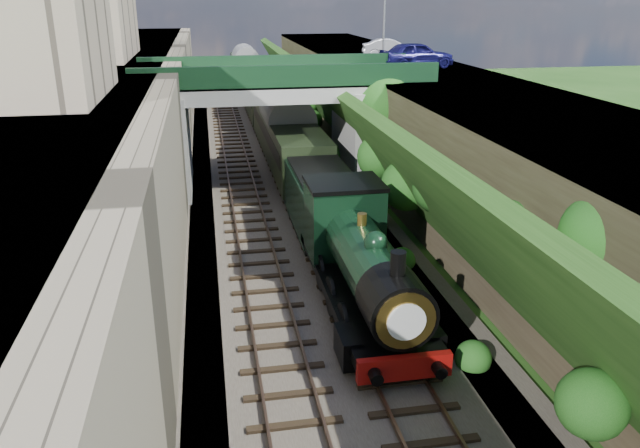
% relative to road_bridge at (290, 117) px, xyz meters
% --- Properties ---
extents(trackbed, '(10.00, 90.00, 0.20)m').
position_rel_road_bridge_xyz_m(trackbed, '(-0.94, -4.00, -3.98)').
color(trackbed, '#473F38').
rests_on(trackbed, ground).
extents(retaining_wall, '(1.00, 90.00, 7.00)m').
position_rel_road_bridge_xyz_m(retaining_wall, '(-6.44, -4.00, -0.58)').
color(retaining_wall, '#756B56').
rests_on(retaining_wall, ground).
extents(street_plateau_left, '(6.00, 90.00, 7.00)m').
position_rel_road_bridge_xyz_m(street_plateau_left, '(-9.94, -4.00, -0.58)').
color(street_plateau_left, '#262628').
rests_on(street_plateau_left, ground).
extents(street_plateau_right, '(8.00, 90.00, 6.25)m').
position_rel_road_bridge_xyz_m(street_plateau_right, '(8.56, -4.00, -0.95)').
color(street_plateau_right, '#262628').
rests_on(street_plateau_right, ground).
extents(embankment_slope, '(4.70, 90.00, 6.42)m').
position_rel_road_bridge_xyz_m(embankment_slope, '(4.05, -5.69, -1.32)').
color(embankment_slope, '#1E4714').
rests_on(embankment_slope, ground).
extents(track_left, '(2.50, 90.00, 0.20)m').
position_rel_road_bridge_xyz_m(track_left, '(-2.94, -4.00, -3.83)').
color(track_left, black).
rests_on(track_left, trackbed).
extents(track_right, '(2.50, 90.00, 0.20)m').
position_rel_road_bridge_xyz_m(track_right, '(0.26, -4.00, -3.83)').
color(track_right, black).
rests_on(track_right, trackbed).
extents(road_bridge, '(16.00, 6.40, 7.25)m').
position_rel_road_bridge_xyz_m(road_bridge, '(0.00, 0.00, 0.00)').
color(road_bridge, gray).
rests_on(road_bridge, ground).
extents(building_far, '(5.00, 10.00, 6.00)m').
position_rel_road_bridge_xyz_m(building_far, '(-11.44, 6.00, 5.92)').
color(building_far, gray).
rests_on(building_far, street_plateau_left).
extents(building_near, '(4.00, 8.00, 4.00)m').
position_rel_road_bridge_xyz_m(building_near, '(-10.44, -10.00, 4.92)').
color(building_near, gray).
rests_on(building_near, street_plateau_left).
extents(tree, '(3.60, 3.80, 6.60)m').
position_rel_road_bridge_xyz_m(tree, '(4.97, -2.21, 0.57)').
color(tree, black).
rests_on(tree, ground).
extents(lamppost, '(0.87, 0.15, 6.00)m').
position_rel_road_bridge_xyz_m(lamppost, '(7.06, 5.91, 5.49)').
color(lamppost, gray).
rests_on(lamppost, street_plateau_right).
extents(car_blue, '(4.95, 2.56, 1.61)m').
position_rel_road_bridge_xyz_m(car_blue, '(8.57, 3.67, 2.98)').
color(car_blue, '#13124E').
rests_on(car_blue, street_plateau_right).
extents(car_silver, '(4.21, 1.98, 1.33)m').
position_rel_road_bridge_xyz_m(car_silver, '(8.92, 10.71, 2.84)').
color(car_silver, '#ADADB2').
rests_on(car_silver, street_plateau_right).
extents(locomotive, '(3.10, 10.22, 3.83)m').
position_rel_road_bridge_xyz_m(locomotive, '(0.26, -16.08, -2.18)').
color(locomotive, black).
rests_on(locomotive, trackbed).
extents(tender, '(2.70, 6.00, 3.05)m').
position_rel_road_bridge_xyz_m(tender, '(0.26, -8.72, -2.46)').
color(tender, black).
rests_on(tender, trackbed).
extents(coach_front, '(2.90, 18.00, 3.70)m').
position_rel_road_bridge_xyz_m(coach_front, '(0.26, 3.88, -2.03)').
color(coach_front, black).
rests_on(coach_front, trackbed).
extents(coach_middle, '(2.90, 18.00, 3.70)m').
position_rel_road_bridge_xyz_m(coach_middle, '(0.26, 22.68, -2.03)').
color(coach_middle, black).
rests_on(coach_middle, trackbed).
extents(coach_rear, '(2.90, 18.00, 3.70)m').
position_rel_road_bridge_xyz_m(coach_rear, '(0.26, 41.48, -2.03)').
color(coach_rear, black).
rests_on(coach_rear, trackbed).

